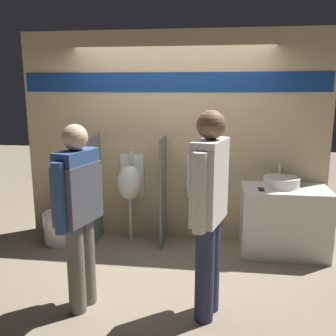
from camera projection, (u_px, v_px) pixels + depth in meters
ground_plane at (166, 255)px, 4.56m from camera, size 16.00×16.00×0.00m
display_wall at (172, 138)px, 4.85m from camera, size 3.94×0.07×2.70m
sink_counter at (284, 221)px, 4.54m from camera, size 1.02×0.61×0.83m
sink_basin at (281, 182)px, 4.51m from camera, size 0.43×0.43×0.26m
cell_phone at (261, 189)px, 4.38m from camera, size 0.07×0.14×0.01m
divider_near_counter at (96, 189)px, 4.88m from camera, size 0.03×0.44×1.41m
divider_mid at (163, 191)px, 4.76m from camera, size 0.03×0.44×1.41m
urinal_near_counter at (130, 183)px, 4.87m from camera, size 0.33×0.32×1.18m
urinal_far at (198, 185)px, 4.76m from camera, size 0.33×0.32×1.18m
toilet at (62, 220)px, 4.92m from camera, size 0.43×0.59×0.88m
person_in_vest at (78, 205)px, 3.29m from camera, size 0.32×0.58×1.70m
person_with_lanyard at (209, 207)px, 3.16m from camera, size 0.32×0.62×1.82m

